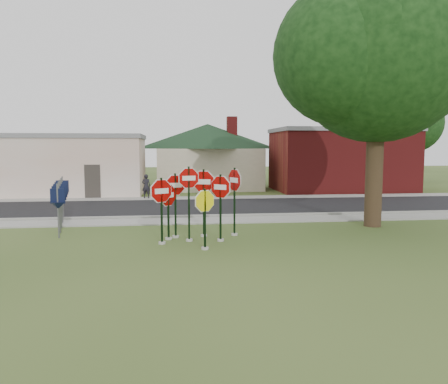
{
  "coord_description": "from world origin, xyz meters",
  "views": [
    {
      "loc": [
        -0.81,
        -13.8,
        3.31
      ],
      "look_at": [
        1.02,
        2.0,
        1.68
      ],
      "focal_mm": 35.0,
      "sensor_mm": 36.0,
      "label": 1
    }
  ],
  "objects": [
    {
      "name": "stop_sign_yellow",
      "position": [
        0.18,
        0.09,
        1.22
      ],
      "size": [
        0.89,
        0.47,
        2.09
      ],
      "color": "#A7A39B",
      "rests_on": "ground"
    },
    {
      "name": "stop_sign_far_left",
      "position": [
        -1.01,
        1.77,
        1.3
      ],
      "size": [
        0.75,
        0.85,
        2.17
      ],
      "color": "#A7A39B",
      "rests_on": "ground"
    },
    {
      "name": "stop_sign_back_right",
      "position": [
        0.29,
        2.16,
        1.65
      ],
      "size": [
        1.08,
        0.43,
        2.63
      ],
      "color": "#A7A39B",
      "rests_on": "ground"
    },
    {
      "name": "pedestrian",
      "position": [
        -2.55,
        14.35,
        0.83
      ],
      "size": [
        0.63,
        0.48,
        1.54
      ],
      "primitive_type": "imported",
      "rotation": [
        0.0,
        0.0,
        2.94
      ],
      "color": "black",
      "rests_on": "sidewalk_far"
    },
    {
      "name": "curb",
      "position": [
        0.0,
        6.5,
        0.07
      ],
      "size": [
        60.0,
        0.2,
        0.14
      ],
      "primitive_type": "cube",
      "color": "gray",
      "rests_on": "ground"
    },
    {
      "name": "stop_sign_center",
      "position": [
        -0.28,
        1.42,
        1.7
      ],
      "size": [
        1.0,
        0.24,
        2.74
      ],
      "color": "#A7A39B",
      "rests_on": "ground"
    },
    {
      "name": "bg_tree_right",
      "position": [
        22.0,
        26.0,
        5.58
      ],
      "size": [
        5.6,
        5.6,
        8.4
      ],
      "color": "#322216",
      "rests_on": "ground"
    },
    {
      "name": "building_brick",
      "position": [
        12.0,
        18.5,
        2.4
      ],
      "size": [
        10.2,
        6.2,
        4.75
      ],
      "color": "maroon",
      "rests_on": "ground"
    },
    {
      "name": "sidewalk_far",
      "position": [
        0.0,
        14.3,
        0.03
      ],
      "size": [
        60.0,
        1.6,
        0.06
      ],
      "primitive_type": "cube",
      "color": "gray",
      "rests_on": "ground"
    },
    {
      "name": "oak_tree",
      "position": [
        7.5,
        3.5,
        7.21
      ],
      "size": [
        11.04,
        10.44,
        10.94
      ],
      "color": "#322216",
      "rests_on": "ground"
    },
    {
      "name": "sidewalk_near",
      "position": [
        0.0,
        5.5,
        0.03
      ],
      "size": [
        60.0,
        1.6,
        0.06
      ],
      "primitive_type": "cube",
      "color": "gray",
      "rests_on": "ground"
    },
    {
      "name": "building_house",
      "position": [
        2.0,
        22.0,
        3.65
      ],
      "size": [
        11.6,
        11.6,
        6.2
      ],
      "color": "beige",
      "rests_on": "ground"
    },
    {
      "name": "route_sign_row",
      "position": [
        -5.4,
        4.5,
        1.22
      ],
      "size": [
        1.43,
        4.63,
        2.0
      ],
      "color": "#59595E",
      "rests_on": "ground"
    },
    {
      "name": "stop_sign_right",
      "position": [
        0.82,
        1.29,
        1.54
      ],
      "size": [
        0.86,
        0.73,
        2.48
      ],
      "color": "#A7A39B",
      "rests_on": "ground"
    },
    {
      "name": "building_stucco",
      "position": [
        -9.0,
        18.0,
        2.15
      ],
      "size": [
        12.2,
        6.2,
        4.2
      ],
      "color": "silver",
      "rests_on": "ground"
    },
    {
      "name": "stop_sign_left",
      "position": [
        -1.23,
        1.06,
        1.48
      ],
      "size": [
        0.98,
        0.59,
        2.4
      ],
      "color": "#A7A39B",
      "rests_on": "ground"
    },
    {
      "name": "ground",
      "position": [
        0.0,
        0.0,
        0.0
      ],
      "size": [
        120.0,
        120.0,
        0.0
      ],
      "primitive_type": "plane",
      "color": "#354C1C",
      "rests_on": "ground"
    },
    {
      "name": "stop_sign_back_left",
      "position": [
        -0.76,
        2.08,
        1.53
      ],
      "size": [
        1.0,
        0.41,
        2.48
      ],
      "color": "#A7A39B",
      "rests_on": "ground"
    },
    {
      "name": "stop_sign_far_right",
      "position": [
        1.45,
        2.24,
        1.69
      ],
      "size": [
        0.5,
        1.06,
        2.67
      ],
      "color": "#A7A39B",
      "rests_on": "ground"
    },
    {
      "name": "road",
      "position": [
        0.0,
        10.0,
        0.02
      ],
      "size": [
        60.0,
        7.0,
        0.04
      ],
      "primitive_type": "cube",
      "color": "black",
      "rests_on": "ground"
    }
  ]
}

